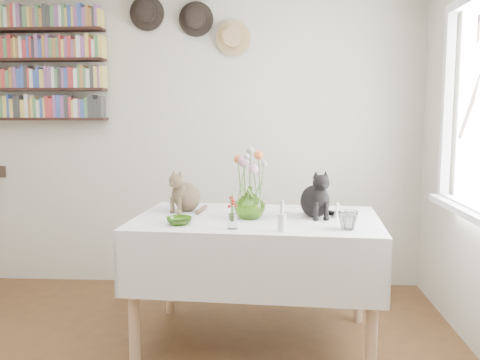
# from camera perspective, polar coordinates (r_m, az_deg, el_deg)

# --- Properties ---
(room) EXTENTS (4.08, 4.58, 2.58)m
(room) POSITION_cam_1_polar(r_m,az_deg,el_deg) (2.33, -15.64, 2.00)
(room) COLOR brown
(room) RESTS_ON ground
(dining_table) EXTENTS (1.57, 1.07, 0.80)m
(dining_table) POSITION_cam_1_polar(r_m,az_deg,el_deg) (3.38, 1.80, -7.29)
(dining_table) COLOR white
(dining_table) RESTS_ON room
(tabby_cat) EXTENTS (0.29, 0.31, 0.29)m
(tabby_cat) POSITION_cam_1_polar(r_m,az_deg,el_deg) (3.54, -5.67, -1.02)
(tabby_cat) COLOR brown
(tabby_cat) RESTS_ON dining_table
(black_cat) EXTENTS (0.26, 0.30, 0.31)m
(black_cat) POSITION_cam_1_polar(r_m,az_deg,el_deg) (3.36, 8.03, -1.32)
(black_cat) COLOR black
(black_cat) RESTS_ON dining_table
(flower_vase) EXTENTS (0.24, 0.24, 0.20)m
(flower_vase) POSITION_cam_1_polar(r_m,az_deg,el_deg) (3.27, 1.03, -2.41)
(flower_vase) COLOR #73B02F
(flower_vase) RESTS_ON dining_table
(green_bowl) EXTENTS (0.17, 0.17, 0.05)m
(green_bowl) POSITION_cam_1_polar(r_m,az_deg,el_deg) (3.13, -6.51, -4.35)
(green_bowl) COLOR #73B02F
(green_bowl) RESTS_ON dining_table
(drinking_glass) EXTENTS (0.12, 0.12, 0.11)m
(drinking_glass) POSITION_cam_1_polar(r_m,az_deg,el_deg) (3.04, 11.44, -4.22)
(drinking_glass) COLOR white
(drinking_glass) RESTS_ON dining_table
(candlestick) EXTENTS (0.05, 0.05, 0.18)m
(candlestick) POSITION_cam_1_polar(r_m,az_deg,el_deg) (2.93, 4.48, -4.40)
(candlestick) COLOR white
(candlestick) RESTS_ON dining_table
(berry_jar) EXTENTS (0.05, 0.05, 0.21)m
(berry_jar) POSITION_cam_1_polar(r_m,az_deg,el_deg) (2.99, -0.80, -3.44)
(berry_jar) COLOR white
(berry_jar) RESTS_ON dining_table
(porcelain_figurine) EXTENTS (0.05, 0.05, 0.10)m
(porcelain_figurine) POSITION_cam_1_polar(r_m,az_deg,el_deg) (3.35, 10.28, -3.29)
(porcelain_figurine) COLOR white
(porcelain_figurine) RESTS_ON dining_table
(flower_bouquet) EXTENTS (0.17, 0.13, 0.39)m
(flower_bouquet) POSITION_cam_1_polar(r_m,az_deg,el_deg) (3.25, 1.06, 1.78)
(flower_bouquet) COLOR #4C7233
(flower_bouquet) RESTS_ON flower_vase
(bookshelf_unit) EXTENTS (1.00, 0.16, 0.91)m
(bookshelf_unit) POSITION_cam_1_polar(r_m,az_deg,el_deg) (4.75, -20.18, 11.48)
(bookshelf_unit) COLOR black
(bookshelf_unit) RESTS_ON room
(wall_hats) EXTENTS (0.98, 0.09, 0.48)m
(wall_hats) POSITION_cam_1_polar(r_m,az_deg,el_deg) (4.49, -5.18, 16.34)
(wall_hats) COLOR black
(wall_hats) RESTS_ON room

